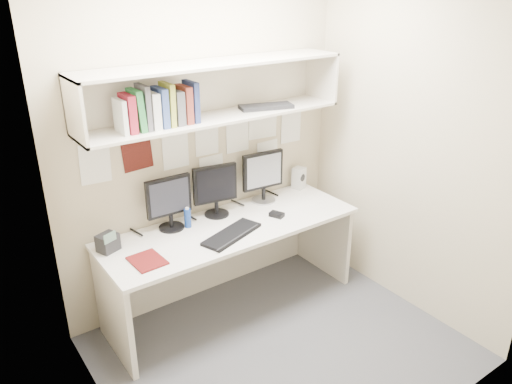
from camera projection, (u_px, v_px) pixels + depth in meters
floor at (282, 349)px, 3.58m from camera, size 2.40×2.00×0.01m
wall_back at (204, 141)px, 3.81m from camera, size 2.40×0.02×2.60m
wall_front at (421, 247)px, 2.32m from camera, size 2.40×0.02×2.60m
wall_left at (94, 235)px, 2.42m from camera, size 0.02×2.00×2.60m
wall_right at (412, 146)px, 3.71m from camera, size 0.02×2.00×2.60m
desk at (232, 266)px, 3.92m from camera, size 2.00×0.70×0.73m
overhead_hutch at (212, 90)px, 3.54m from camera, size 2.00×0.38×0.40m
pinned_papers at (205, 148)px, 3.83m from camera, size 1.92×0.01×0.48m
monitor_left at (169, 200)px, 3.64m from camera, size 0.35×0.19×0.40m
monitor_center at (215, 188)px, 3.85m from camera, size 0.35×0.19×0.41m
monitor_right at (263, 174)px, 4.09m from camera, size 0.37×0.20×0.43m
keyboard at (232, 234)px, 3.61m from camera, size 0.53×0.33×0.02m
mouse at (277, 215)px, 3.90m from camera, size 0.11×0.13×0.03m
speaker at (299, 178)px, 4.40m from camera, size 0.12×0.12×0.19m
blue_bottle at (188, 218)px, 3.71m from camera, size 0.05×0.05×0.16m
maroon_notebook at (147, 261)px, 3.28m from camera, size 0.21×0.25×0.01m
desk_phone at (108, 242)px, 3.40m from camera, size 0.16×0.16×0.16m
book_stack at (158, 108)px, 3.26m from camera, size 0.54×0.18×0.29m
hutch_tray at (266, 107)px, 3.77m from camera, size 0.43×0.27×0.03m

